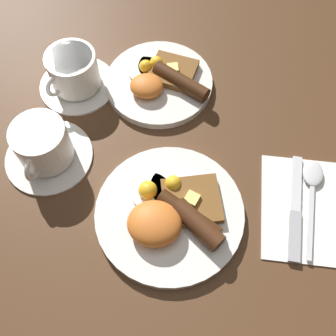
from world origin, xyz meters
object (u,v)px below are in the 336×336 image
object	(u,v)px
breakfast_plate_near	(171,213)
teacup_far	(74,73)
knife	(296,212)
spoon	(313,183)
breakfast_plate_far	(160,80)
teacup_near	(44,147)

from	to	relation	value
breakfast_plate_near	teacup_far	xyz separation A→B (m)	(-0.21, 0.24, 0.02)
knife	spoon	xyz separation A→B (m)	(0.03, 0.05, 0.00)
breakfast_plate_far	teacup_far	bearing A→B (deg)	-171.71
teacup_near	breakfast_plate_near	bearing A→B (deg)	-19.59
breakfast_plate_near	knife	world-z (taller)	breakfast_plate_near
knife	spoon	distance (m)	0.06
teacup_far	knife	distance (m)	0.45
teacup_near	spoon	distance (m)	0.44
breakfast_plate_near	knife	distance (m)	0.20
teacup_near	spoon	world-z (taller)	teacup_near
breakfast_plate_far	spoon	size ratio (longest dim) A/B	1.15
teacup_near	knife	world-z (taller)	teacup_near
knife	spoon	size ratio (longest dim) A/B	1.05
breakfast_plate_far	knife	size ratio (longest dim) A/B	1.10
breakfast_plate_near	teacup_near	xyz separation A→B (m)	(-0.22, 0.08, 0.02)
breakfast_plate_near	teacup_near	world-z (taller)	teacup_near
knife	teacup_far	bearing A→B (deg)	65.62
breakfast_plate_near	spoon	distance (m)	0.24
breakfast_plate_near	spoon	world-z (taller)	breakfast_plate_near
breakfast_plate_far	knife	world-z (taller)	breakfast_plate_far
breakfast_plate_near	knife	size ratio (longest dim) A/B	1.28
spoon	breakfast_plate_near	bearing A→B (deg)	115.12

